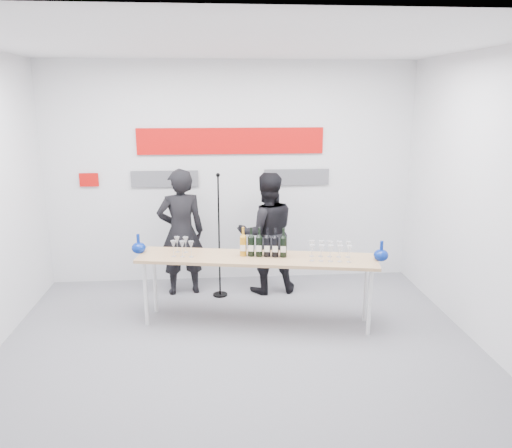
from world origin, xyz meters
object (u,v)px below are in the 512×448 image
mic_stand (220,260)px  tasting_table (257,262)px  presenter_left (181,232)px  presenter_right (267,233)px

mic_stand → tasting_table: bearing=-63.3°
tasting_table → presenter_left: presenter_left is taller
tasting_table → presenter_right: (0.21, 0.97, 0.06)m
tasting_table → presenter_left: 1.34m
tasting_table → presenter_right: size_ratio=1.70×
presenter_left → presenter_right: presenter_left is taller
tasting_table → mic_stand: 0.97m
tasting_table → presenter_right: bearing=88.0°
tasting_table → presenter_left: (-0.90, 0.99, 0.09)m
presenter_left → presenter_right: 1.11m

